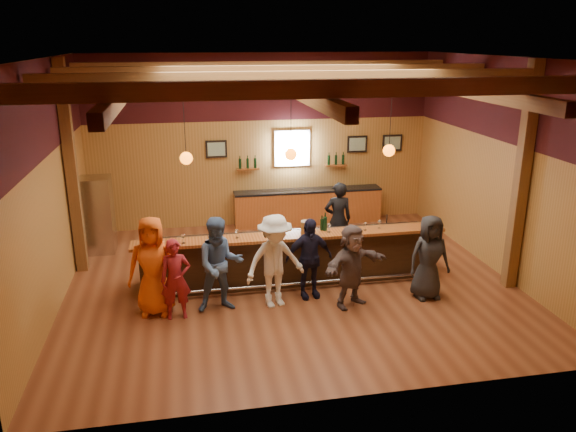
% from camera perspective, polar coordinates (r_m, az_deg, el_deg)
% --- Properties ---
extents(room, '(9.04, 9.00, 4.52)m').
position_cam_1_polar(room, '(10.89, 0.24, 8.99)').
color(room, brown).
rests_on(room, ground).
extents(bar_counter, '(6.30, 1.07, 1.11)m').
position_cam_1_polar(bar_counter, '(11.69, 0.22, -4.08)').
color(bar_counter, black).
rests_on(bar_counter, ground).
extents(back_bar_cabinet, '(4.00, 0.52, 0.95)m').
position_cam_1_polar(back_bar_cabinet, '(15.24, 2.04, 0.97)').
color(back_bar_cabinet, brown).
rests_on(back_bar_cabinet, ground).
extents(window, '(0.95, 0.09, 0.95)m').
position_cam_1_polar(window, '(15.00, 0.41, 6.90)').
color(window, silver).
rests_on(window, room).
extents(framed_pictures, '(5.35, 0.05, 0.45)m').
position_cam_1_polar(framed_pictures, '(15.17, 3.66, 7.18)').
color(framed_pictures, black).
rests_on(framed_pictures, room).
extents(wine_shelves, '(3.00, 0.18, 0.30)m').
position_cam_1_polar(wine_shelves, '(15.02, 0.45, 5.25)').
color(wine_shelves, brown).
rests_on(wine_shelves, room).
extents(pendant_lights, '(4.24, 0.24, 1.37)m').
position_cam_1_polar(pendant_lights, '(10.92, 0.30, 6.33)').
color(pendant_lights, black).
rests_on(pendant_lights, room).
extents(stainless_fridge, '(0.70, 0.70, 1.80)m').
position_cam_1_polar(stainless_fridge, '(13.85, -18.78, 0.11)').
color(stainless_fridge, silver).
rests_on(stainless_fridge, ground).
extents(customer_orange, '(0.98, 0.71, 1.85)m').
position_cam_1_polar(customer_orange, '(10.44, -13.55, -4.97)').
color(customer_orange, '#E65815').
rests_on(customer_orange, ground).
extents(customer_redvest, '(0.56, 0.39, 1.49)m').
position_cam_1_polar(customer_redvest, '(10.26, -11.34, -6.33)').
color(customer_redvest, maroon).
rests_on(customer_redvest, ground).
extents(customer_denim, '(0.92, 0.74, 1.80)m').
position_cam_1_polar(customer_denim, '(10.35, -6.92, -4.93)').
color(customer_denim, '#4B6897').
rests_on(customer_denim, ground).
extents(customer_white, '(1.30, 0.96, 1.80)m').
position_cam_1_polar(customer_white, '(10.44, -1.34, -4.61)').
color(customer_white, white).
rests_on(customer_white, ground).
extents(customer_navy, '(0.98, 0.50, 1.61)m').
position_cam_1_polar(customer_navy, '(10.83, 2.13, -4.31)').
color(customer_navy, black).
rests_on(customer_navy, ground).
extents(customer_brown, '(1.54, 1.08, 1.60)m').
position_cam_1_polar(customer_brown, '(10.56, 6.48, -5.05)').
color(customer_brown, '#5D4B4A').
rests_on(customer_brown, ground).
extents(customer_dark, '(0.83, 0.56, 1.67)m').
position_cam_1_polar(customer_dark, '(11.13, 14.14, -4.08)').
color(customer_dark, black).
rests_on(customer_dark, ground).
extents(bartender, '(0.65, 0.43, 1.76)m').
position_cam_1_polar(bartender, '(12.88, 5.09, -0.37)').
color(bartender, black).
rests_on(bartender, ground).
extents(ice_bucket, '(0.24, 0.24, 0.26)m').
position_cam_1_polar(ice_bucket, '(11.20, 1.92, -1.17)').
color(ice_bucket, brown).
rests_on(ice_bucket, bar_counter).
extents(bottle_a, '(0.08, 0.08, 0.38)m').
position_cam_1_polar(bottle_a, '(11.40, 3.79, -0.76)').
color(bottle_a, black).
rests_on(bottle_a, bar_counter).
extents(bottle_b, '(0.07, 0.07, 0.31)m').
position_cam_1_polar(bottle_b, '(11.42, 3.46, -0.86)').
color(bottle_b, black).
rests_on(bottle_b, bar_counter).
extents(glass_a, '(0.07, 0.07, 0.17)m').
position_cam_1_polar(glass_a, '(10.97, -13.24, -2.13)').
color(glass_a, silver).
rests_on(glass_a, bar_counter).
extents(glass_b, '(0.08, 0.08, 0.19)m').
position_cam_1_polar(glass_b, '(10.86, -10.64, -2.08)').
color(glass_b, silver).
rests_on(glass_b, bar_counter).
extents(glass_c, '(0.07, 0.07, 0.17)m').
position_cam_1_polar(glass_c, '(10.97, -7.87, -1.82)').
color(glass_c, silver).
rests_on(glass_c, bar_counter).
extents(glass_d, '(0.08, 0.08, 0.18)m').
position_cam_1_polar(glass_d, '(11.01, -5.23, -1.59)').
color(glass_d, silver).
rests_on(glass_d, bar_counter).
extents(glass_e, '(0.08, 0.08, 0.19)m').
position_cam_1_polar(glass_e, '(11.09, -1.75, -1.33)').
color(glass_e, silver).
rests_on(glass_e, bar_counter).
extents(glass_f, '(0.09, 0.09, 0.19)m').
position_cam_1_polar(glass_f, '(11.31, 4.19, -0.99)').
color(glass_f, silver).
rests_on(glass_f, bar_counter).
extents(glass_g, '(0.08, 0.08, 0.17)m').
position_cam_1_polar(glass_g, '(11.51, 7.87, -0.87)').
color(glass_g, silver).
rests_on(glass_g, bar_counter).
extents(glass_h, '(0.08, 0.08, 0.18)m').
position_cam_1_polar(glass_h, '(11.66, 9.29, -0.62)').
color(glass_h, silver).
rests_on(glass_h, bar_counter).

